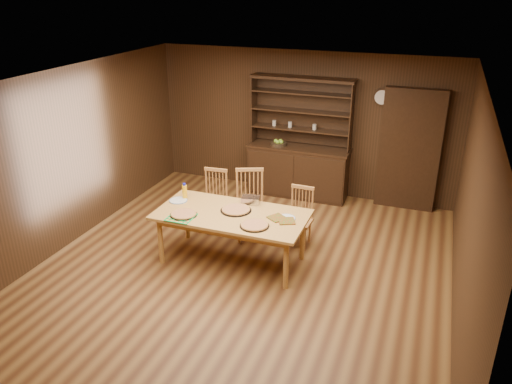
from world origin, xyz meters
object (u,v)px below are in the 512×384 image
at_px(china_hutch, 298,165).
at_px(dining_table, 232,218).
at_px(chair_right, 300,214).
at_px(chair_left, 215,197).
at_px(chair_center, 250,202).
at_px(juice_bottle, 185,192).

height_order(china_hutch, dining_table, china_hutch).
distance_m(china_hutch, chair_right, 1.85).
height_order(china_hutch, chair_left, china_hutch).
distance_m(chair_left, chair_center, 0.64).
bearing_deg(chair_center, juice_bottle, -166.51).
relative_size(chair_left, juice_bottle, 4.11).
bearing_deg(juice_bottle, chair_center, 36.10).
xyz_separation_m(dining_table, chair_right, (0.75, 0.86, -0.20)).
height_order(dining_table, chair_left, chair_left).
distance_m(chair_right, juice_bottle, 1.75).
distance_m(chair_center, chair_right, 0.80).
bearing_deg(chair_center, china_hutch, 59.25).
xyz_separation_m(chair_left, juice_bottle, (-0.16, -0.66, 0.34)).
xyz_separation_m(chair_center, chair_right, (0.79, 0.04, -0.10)).
relative_size(chair_right, juice_bottle, 3.80).
relative_size(china_hutch, chair_right, 2.40).
bearing_deg(juice_bottle, chair_left, 76.08).
bearing_deg(chair_left, chair_right, -5.90).
bearing_deg(china_hutch, chair_left, -117.34).
height_order(china_hutch, chair_center, china_hutch).
xyz_separation_m(dining_table, chair_center, (-0.04, 0.81, -0.10)).
relative_size(dining_table, chair_right, 2.30).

